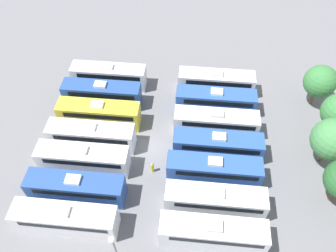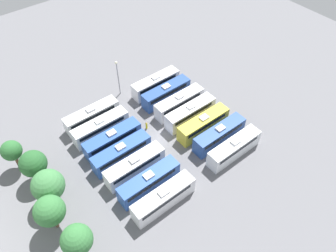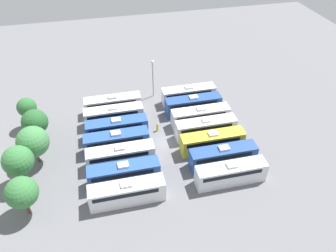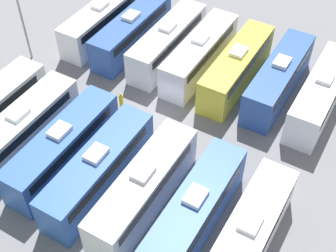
% 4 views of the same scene
% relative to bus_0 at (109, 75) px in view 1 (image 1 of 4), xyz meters
% --- Properties ---
extents(ground_plane, '(126.46, 126.46, 0.00)m').
position_rel_bus_0_xyz_m(ground_plane, '(11.16, 7.83, -1.83)').
color(ground_plane, slate).
extents(bus_0, '(2.62, 10.81, 3.69)m').
position_rel_bus_0_xyz_m(bus_0, '(0.00, 0.00, 0.00)').
color(bus_0, silver).
rests_on(bus_0, ground_plane).
extents(bus_1, '(2.62, 10.81, 3.69)m').
position_rel_bus_0_xyz_m(bus_1, '(3.79, -0.17, 0.00)').
color(bus_1, '#284C93').
rests_on(bus_1, ground_plane).
extents(bus_2, '(2.62, 10.81, 3.69)m').
position_rel_bus_0_xyz_m(bus_2, '(7.53, 0.30, 0.00)').
color(bus_2, gold).
rests_on(bus_2, ground_plane).
extents(bus_3, '(2.62, 10.81, 3.69)m').
position_rel_bus_0_xyz_m(bus_3, '(11.28, 0.21, 0.00)').
color(bus_3, white).
rests_on(bus_3, ground_plane).
extents(bus_4, '(2.62, 10.81, 3.69)m').
position_rel_bus_0_xyz_m(bus_4, '(14.75, 0.09, 0.00)').
color(bus_4, white).
rests_on(bus_4, ground_plane).
extents(bus_5, '(2.62, 10.81, 3.69)m').
position_rel_bus_0_xyz_m(bus_5, '(18.64, 0.32, 0.00)').
color(bus_5, '#284C93').
rests_on(bus_5, ground_plane).
extents(bus_6, '(2.62, 10.81, 3.69)m').
position_rel_bus_0_xyz_m(bus_6, '(22.30, 0.21, 0.00)').
color(bus_6, white).
rests_on(bus_6, ground_plane).
extents(bus_7, '(2.62, 10.81, 3.69)m').
position_rel_bus_0_xyz_m(bus_7, '(-0.12, 15.70, 0.00)').
color(bus_7, silver).
rests_on(bus_7, ground_plane).
extents(bus_8, '(2.62, 10.81, 3.69)m').
position_rel_bus_0_xyz_m(bus_8, '(3.68, 15.65, 0.00)').
color(bus_8, '#2D56A8').
rests_on(bus_8, ground_plane).
extents(bus_9, '(2.62, 10.81, 3.69)m').
position_rel_bus_0_xyz_m(bus_9, '(7.60, 15.70, 0.00)').
color(bus_9, white).
rests_on(bus_9, ground_plane).
extents(bus_10, '(2.62, 10.81, 3.69)m').
position_rel_bus_0_xyz_m(bus_10, '(11.27, 15.93, 0.00)').
color(bus_10, '#2D56A8').
rests_on(bus_10, ground_plane).
extents(bus_11, '(2.62, 10.81, 3.69)m').
position_rel_bus_0_xyz_m(bus_11, '(14.85, 15.49, 0.00)').
color(bus_11, '#2D56A8').
rests_on(bus_11, ground_plane).
extents(bus_12, '(2.62, 10.81, 3.69)m').
position_rel_bus_0_xyz_m(bus_12, '(18.72, 15.64, 0.00)').
color(bus_12, silver).
rests_on(bus_12, ground_plane).
extents(bus_13, '(2.62, 10.81, 3.69)m').
position_rel_bus_0_xyz_m(bus_13, '(22.33, 15.43, 0.00)').
color(bus_13, silver).
rests_on(bus_13, ground_plane).
extents(worker_person, '(0.36, 0.36, 1.68)m').
position_rel_bus_0_xyz_m(worker_person, '(14.59, 8.24, -1.05)').
color(worker_person, gold).
rests_on(worker_person, ground_plane).
extents(light_pole, '(0.60, 0.60, 8.23)m').
position_rel_bus_0_xyz_m(light_pole, '(26.18, 6.70, 3.70)').
color(light_pole, gray).
rests_on(light_pole, ground_plane).
extents(tree_0, '(4.39, 4.39, 6.37)m').
position_rel_bus_0_xyz_m(tree_0, '(1.00, 29.36, 2.33)').
color(tree_0, brown).
rests_on(tree_0, ground_plane).
extents(tree_2, '(5.01, 5.01, 6.88)m').
position_rel_bus_0_xyz_m(tree_2, '(11.10, 28.73, 2.53)').
color(tree_2, brown).
rests_on(tree_2, ground_plane).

